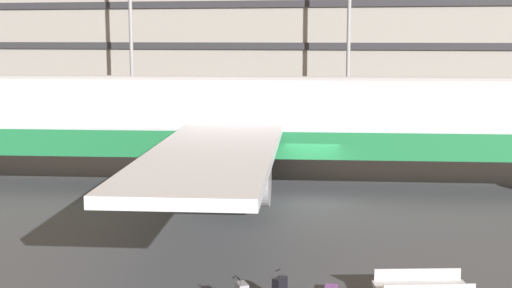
{
  "coord_description": "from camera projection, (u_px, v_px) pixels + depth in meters",
  "views": [
    {
      "loc": [
        3.32,
        -30.46,
        7.34
      ],
      "look_at": [
        -1.89,
        -3.06,
        3.0
      ],
      "focal_mm": 48.76,
      "sensor_mm": 36.0,
      "label": 1
    }
  ],
  "objects": [
    {
      "name": "airliner",
      "position": [
        251.0,
        121.0,
        33.56
      ],
      "size": [
        41.32,
        33.44,
        11.36
      ],
      "color": "silver",
      "rests_on": "ground_plane"
    },
    {
      "name": "ground_plane",
      "position": [
        310.0,
        201.0,
        31.31
      ],
      "size": [
        600.0,
        600.0,
        0.0
      ],
      "primitive_type": "plane",
      "color": "#424449"
    },
    {
      "name": "terminal_structure",
      "position": [
        359.0,
        45.0,
        77.32
      ],
      "size": [
        146.41,
        16.53,
        12.69
      ],
      "color": "gray",
      "rests_on": "ground_plane"
    }
  ]
}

